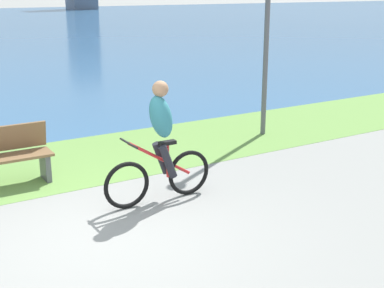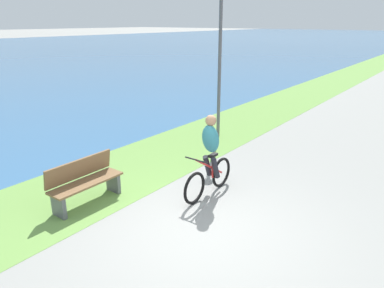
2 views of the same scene
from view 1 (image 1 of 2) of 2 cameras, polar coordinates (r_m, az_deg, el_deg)
The scene contains 4 objects.
ground_plane at distance 6.50m, azimuth -10.32°, elevation -10.08°, with size 300.00×300.00×0.00m, color gray.
grass_strip_bayside at distance 9.15m, azimuth -17.12°, elevation -2.54°, with size 120.00×2.69×0.01m, color #6B9947.
cyclist_lead at distance 7.22m, azimuth -3.44°, elevation 0.08°, with size 1.63×0.52×1.70m.
bench_near_path at distance 8.36m, azimuth -20.04°, elevation -1.40°, with size 1.50×0.47×0.90m.
Camera 1 is at (-1.98, -5.48, 2.89)m, focal length 49.47 mm.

